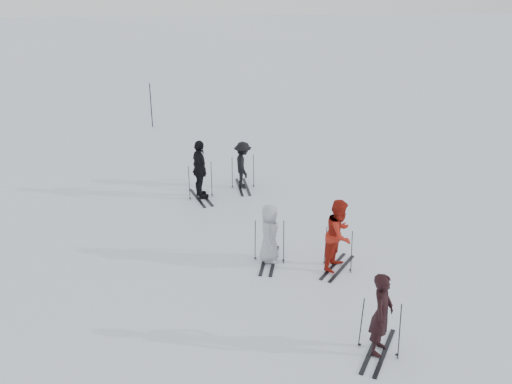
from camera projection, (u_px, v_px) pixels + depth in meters
The scene contains 12 objects.
ground at pixel (259, 240), 15.58m from camera, with size 120.00×120.00×0.00m, color silver.
skier_near_dark at pixel (381, 315), 10.89m from camera, with size 0.63×0.41×1.72m, color black.
skier_red at pixel (339, 235), 13.85m from camera, with size 0.88×0.68×1.81m, color maroon.
skier_grey at pixel (269, 234), 14.23m from camera, with size 0.74×0.48×1.52m, color #A5A8AE.
skier_uphill_left at pixel (200, 170), 17.88m from camera, with size 1.10×0.46×1.88m, color black.
skier_uphill_far at pixel (243, 166), 18.76m from camera, with size 1.00×0.58×1.55m, color black.
skis_near_dark at pixel (380, 326), 10.99m from camera, with size 0.88×1.66×1.21m, color black, non-canonical shape.
skis_red at pixel (338, 248), 13.98m from camera, with size 0.82×1.54×1.12m, color black, non-canonical shape.
skis_grey at pixel (269, 240), 14.29m from camera, with size 0.86×1.62×1.18m, color black, non-canonical shape.
skis_uphill_left at pixel (200, 180), 18.01m from camera, with size 0.87×1.65×1.20m, color black, non-canonical shape.
skis_uphill_far at pixel (243, 171), 18.84m from camera, with size 0.84×1.59×1.16m, color black, non-canonical shape.
piste_marker at pixel (151, 105), 25.28m from camera, with size 0.04×0.04×1.97m, color black.
Camera 1 is at (-1.21, -13.80, 7.26)m, focal length 40.00 mm.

